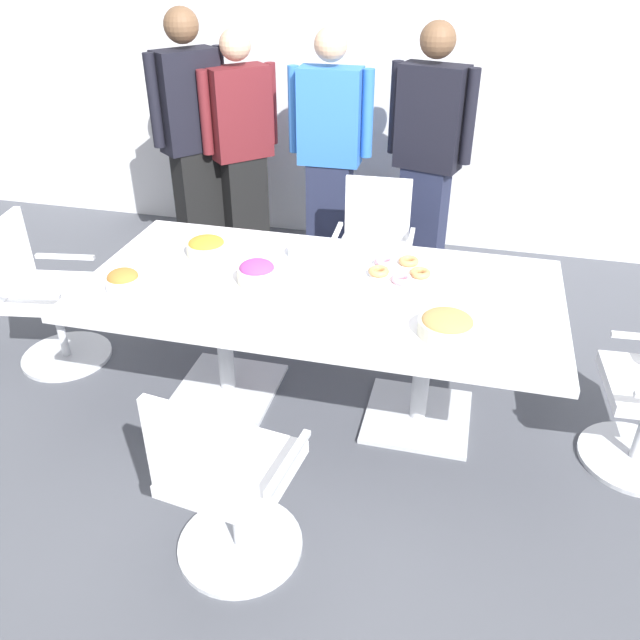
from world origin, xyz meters
name	(u,v)px	position (x,y,z in m)	size (l,w,h in m)	color
ground_plane	(320,404)	(0.00, 0.00, -0.01)	(10.00, 10.00, 0.01)	#4C4F56
back_wall	(396,67)	(0.00, 2.40, 1.40)	(8.00, 0.10, 2.80)	white
conference_table	(320,308)	(0.00, 0.00, 0.63)	(2.40, 1.20, 0.75)	silver
office_chair_0	(228,487)	(-0.10, -1.10, 0.41)	(0.61, 0.61, 0.91)	silver
office_chair_2	(373,258)	(0.09, 1.10, 0.41)	(0.56, 0.56, 0.91)	silver
office_chair_3	(45,301)	(-1.70, 0.05, 0.41)	(0.62, 0.62, 0.91)	silver
person_standing_0	(193,137)	(-1.37, 1.61, 0.98)	(0.45, 0.53, 1.86)	black
person_standing_1	(242,147)	(-1.04, 1.74, 0.90)	(0.48, 0.49, 1.73)	black
person_standing_2	(330,152)	(-0.35, 1.71, 0.92)	(0.61, 0.23, 1.76)	#232842
person_standing_3	(428,155)	(0.35, 1.69, 0.95)	(0.61, 0.33, 1.81)	#232842
snack_bowl_candy_mix	(257,272)	(-0.32, -0.03, 0.81)	(0.20, 0.20, 0.12)	beige
snack_bowl_cookies	(447,325)	(0.66, -0.30, 0.80)	(0.26, 0.26, 0.10)	beige
snack_bowl_chips_orange	(206,246)	(-0.70, 0.21, 0.80)	(0.22, 0.22, 0.10)	beige
snack_bowl_pretzels	(123,281)	(-0.93, -0.29, 0.81)	(0.17, 0.17, 0.12)	white
donut_platter	(399,271)	(0.37, 0.23, 0.77)	(0.33, 0.32, 0.04)	white
plate_stack	(309,250)	(-0.15, 0.34, 0.78)	(0.24, 0.24, 0.05)	white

